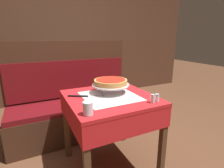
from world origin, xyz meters
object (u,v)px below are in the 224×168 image
object	(u,v)px
booth_bench	(74,109)
dining_table_rear	(69,74)
pepper_shaker	(157,98)
condiment_caddy	(71,64)
pizza_pan_stand	(111,85)
water_glass_near	(88,108)
salt_shaker	(153,99)
dining_table_front	(110,108)
deep_dish_pizza	(111,82)
pizza_server	(84,96)

from	to	relation	value
booth_bench	dining_table_rear	bearing A→B (deg)	80.83
pepper_shaker	condiment_caddy	world-z (taller)	condiment_caddy
booth_bench	pizza_pan_stand	world-z (taller)	booth_bench
water_glass_near	condiment_caddy	distance (m)	2.08
salt_shaker	pepper_shaker	world-z (taller)	salt_shaker
pizza_pan_stand	salt_shaker	bearing A→B (deg)	-64.13
dining_table_front	deep_dish_pizza	xyz separation A→B (m)	(0.05, 0.09, 0.23)
dining_table_rear	water_glass_near	distance (m)	1.97
dining_table_front	salt_shaker	size ratio (longest dim) A/B	10.99
salt_shaker	water_glass_near	bearing A→B (deg)	178.66
dining_table_rear	pepper_shaker	bearing A→B (deg)	-81.34
booth_bench	pepper_shaker	distance (m)	1.25
booth_bench	condiment_caddy	distance (m)	1.09
booth_bench	water_glass_near	distance (m)	1.17
pepper_shaker	condiment_caddy	bearing A→B (deg)	96.15
dining_table_rear	water_glass_near	size ratio (longest dim) A/B	8.26
pizza_pan_stand	pepper_shaker	world-z (taller)	pizza_pan_stand
booth_bench	pizza_pan_stand	bearing A→B (deg)	-73.66
salt_shaker	deep_dish_pizza	bearing A→B (deg)	115.87
dining_table_rear	pizza_server	bearing A→B (deg)	-97.54
dining_table_front	deep_dish_pizza	size ratio (longest dim) A/B	2.42
pizza_pan_stand	pizza_server	distance (m)	0.28
dining_table_rear	booth_bench	size ratio (longest dim) A/B	0.48
dining_table_front	dining_table_rear	xyz separation A→B (m)	(-0.01, 1.65, 0.02)
dining_table_front	pizza_pan_stand	distance (m)	0.22
dining_table_front	deep_dish_pizza	world-z (taller)	deep_dish_pizza
dining_table_rear	booth_bench	distance (m)	0.93
salt_shaker	condiment_caddy	size ratio (longest dim) A/B	0.40
water_glass_near	condiment_caddy	bearing A→B (deg)	79.75
pizza_server	dining_table_front	bearing A→B (deg)	-20.08
dining_table_rear	condiment_caddy	distance (m)	0.20
condiment_caddy	salt_shaker	bearing A→B (deg)	-85.07
pizza_server	pepper_shaker	distance (m)	0.63
water_glass_near	pepper_shaker	distance (m)	0.59
deep_dish_pizza	pepper_shaker	world-z (taller)	deep_dish_pizza
booth_bench	pepper_shaker	size ratio (longest dim) A/B	24.03
dining_table_rear	deep_dish_pizza	world-z (taller)	deep_dish_pizza
water_glass_near	pizza_pan_stand	bearing A→B (deg)	46.96
deep_dish_pizza	water_glass_near	world-z (taller)	deep_dish_pizza
water_glass_near	condiment_caddy	world-z (taller)	condiment_caddy
pizza_server	condiment_caddy	size ratio (longest dim) A/B	1.54
booth_bench	salt_shaker	xyz separation A→B (m)	(0.39, -1.08, 0.44)
dining_table_rear	salt_shaker	distance (m)	1.97
dining_table_rear	pepper_shaker	size ratio (longest dim) A/B	11.48
dining_table_rear	deep_dish_pizza	distance (m)	1.58
dining_table_rear	pizza_server	size ratio (longest dim) A/B	2.91
pizza_pan_stand	condiment_caddy	bearing A→B (deg)	89.53
booth_bench	condiment_caddy	size ratio (longest dim) A/B	9.38
deep_dish_pizza	pepper_shaker	distance (m)	0.46
booth_bench	pizza_pan_stand	xyz separation A→B (m)	(0.20, -0.69, 0.48)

